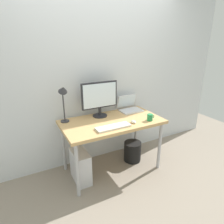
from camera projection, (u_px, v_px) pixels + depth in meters
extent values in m
plane|color=gray|center=(112.00, 168.00, 2.88)|extent=(6.00, 6.00, 0.00)
cube|color=silver|center=(98.00, 74.00, 2.77)|extent=(4.40, 0.04, 2.60)
cube|color=tan|center=(112.00, 122.00, 2.63)|extent=(1.32, 0.71, 0.04)
cylinder|color=#B2B2B7|center=(77.00, 171.00, 2.25)|extent=(0.04, 0.04, 0.71)
cylinder|color=#B2B2B7|center=(160.00, 146.00, 2.77)|extent=(0.04, 0.04, 0.71)
cylinder|color=#B2B2B7|center=(64.00, 147.00, 2.74)|extent=(0.04, 0.04, 0.71)
cylinder|color=#B2B2B7|center=(136.00, 130.00, 3.26)|extent=(0.04, 0.04, 0.71)
cylinder|color=#232328|center=(100.00, 116.00, 2.77)|extent=(0.20, 0.20, 0.01)
cylinder|color=#232328|center=(100.00, 111.00, 2.75)|extent=(0.04, 0.04, 0.11)
cube|color=#232328|center=(99.00, 95.00, 2.67)|extent=(0.51, 0.03, 0.36)
cube|color=white|center=(100.00, 95.00, 2.65)|extent=(0.48, 0.01, 0.32)
cube|color=silver|center=(131.00, 111.00, 2.95)|extent=(0.32, 0.22, 0.02)
cube|color=silver|center=(127.00, 101.00, 3.03)|extent=(0.32, 0.07, 0.21)
cube|color=white|center=(127.00, 101.00, 3.02)|extent=(0.30, 0.05, 0.18)
cylinder|color=#333338|center=(65.00, 121.00, 2.58)|extent=(0.11, 0.11, 0.01)
cylinder|color=#333338|center=(64.00, 106.00, 2.51)|extent=(0.02, 0.02, 0.40)
cone|color=#333338|center=(63.00, 89.00, 2.40)|extent=(0.11, 0.14, 0.13)
cube|color=silver|center=(113.00, 127.00, 2.40)|extent=(0.44, 0.14, 0.02)
ellipsoid|color=silver|center=(133.00, 122.00, 2.54)|extent=(0.06, 0.09, 0.03)
cylinder|color=#268C4C|center=(150.00, 117.00, 2.61)|extent=(0.08, 0.08, 0.09)
torus|color=#268C4C|center=(153.00, 116.00, 2.63)|extent=(0.05, 0.01, 0.05)
cube|color=silver|center=(81.00, 166.00, 2.56)|extent=(0.18, 0.36, 0.42)
cylinder|color=black|center=(132.00, 151.00, 3.02)|extent=(0.26, 0.26, 0.30)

